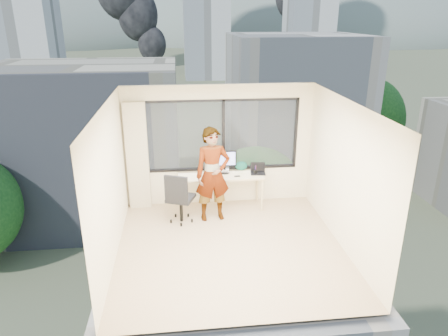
{
  "coord_description": "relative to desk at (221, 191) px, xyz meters",
  "views": [
    {
      "loc": [
        -0.82,
        -6.36,
        3.92
      ],
      "look_at": [
        0.0,
        1.0,
        1.15
      ],
      "focal_mm": 32.9,
      "sensor_mm": 36.0,
      "label": 1
    }
  ],
  "objects": [
    {
      "name": "tree_b",
      "position": [
        4.0,
        16.34,
        -9.88
      ],
      "size": [
        7.6,
        7.6,
        9.0
      ],
      "primitive_type": null,
      "color": "#174519",
      "rests_on": "exterior_ground"
    },
    {
      "name": "far_tower_d",
      "position": [
        -60.0,
        148.34,
        -3.38
      ],
      "size": [
        16.0,
        14.0,
        22.0
      ],
      "primitive_type": "cube",
      "color": "silver",
      "rests_on": "exterior_ground"
    },
    {
      "name": "near_bldg_a",
      "position": [
        -9.0,
        28.34,
        -7.38
      ],
      "size": [
        16.0,
        12.0,
        14.0
      ],
      "primitive_type": "cube",
      "color": "beige",
      "rests_on": "exterior_ground"
    },
    {
      "name": "hill_a",
      "position": [
        -120.0,
        318.34,
        -14.38
      ],
      "size": [
        288.0,
        216.0,
        90.0
      ],
      "primitive_type": "ellipsoid",
      "color": "slate",
      "rests_on": "exterior_ground"
    },
    {
      "name": "chair",
      "position": [
        -0.85,
        -0.55,
        0.17
      ],
      "size": [
        0.71,
        0.71,
        1.08
      ],
      "primitive_type": null,
      "rotation": [
        0.0,
        0.0,
        -0.37
      ],
      "color": "black",
      "rests_on": "floor"
    },
    {
      "name": "monitor",
      "position": [
        0.1,
        0.11,
        0.63
      ],
      "size": [
        0.5,
        0.11,
        0.5
      ],
      "primitive_type": null,
      "rotation": [
        0.0,
        0.0,
        -0.01
      ],
      "color": "black",
      "rests_on": "desk"
    },
    {
      "name": "near_bldg_b",
      "position": [
        12.0,
        36.34,
        -6.38
      ],
      "size": [
        14.0,
        13.0,
        16.0
      ],
      "primitive_type": "cube",
      "color": "beige",
      "rests_on": "exterior_ground"
    },
    {
      "name": "floor",
      "position": [
        0.0,
        -1.66,
        -0.38
      ],
      "size": [
        4.0,
        4.0,
        0.01
      ],
      "primitive_type": "cube",
      "color": "tan",
      "rests_on": "ground"
    },
    {
      "name": "person",
      "position": [
        -0.21,
        -0.49,
        0.58
      ],
      "size": [
        0.76,
        0.55,
        1.91
      ],
      "primitive_type": "imported",
      "rotation": [
        0.0,
        0.0,
        0.14
      ],
      "color": "#2D2D33",
      "rests_on": "floor"
    },
    {
      "name": "wall_front",
      "position": [
        0.0,
        -3.66,
        0.93
      ],
      "size": [
        4.0,
        0.01,
        2.6
      ],
      "primitive_type": "cube",
      "color": "beige",
      "rests_on": "ground"
    },
    {
      "name": "wall_left",
      "position": [
        -2.0,
        -1.66,
        0.93
      ],
      "size": [
        0.01,
        4.0,
        2.6
      ],
      "primitive_type": "cube",
      "color": "beige",
      "rests_on": "ground"
    },
    {
      "name": "far_tower_a",
      "position": [
        -35.0,
        93.34,
        -0.38
      ],
      "size": [
        14.0,
        14.0,
        28.0
      ],
      "primitive_type": "cube",
      "color": "silver",
      "rests_on": "exterior_ground"
    },
    {
      "name": "exterior_ground",
      "position": [
        0.0,
        118.34,
        -14.38
      ],
      "size": [
        400.0,
        400.0,
        0.04
      ],
      "primitive_type": "cube",
      "color": "#515B3D",
      "rests_on": "ground"
    },
    {
      "name": "curtain",
      "position": [
        -1.72,
        0.22,
        0.77
      ],
      "size": [
        0.45,
        0.14,
        2.3
      ],
      "primitive_type": "cube",
      "color": "beige",
      "rests_on": "floor"
    },
    {
      "name": "ceiling",
      "position": [
        0.0,
        -1.66,
        2.23
      ],
      "size": [
        4.0,
        4.0,
        0.01
      ],
      "primitive_type": "cube",
      "color": "white",
      "rests_on": "ground"
    },
    {
      "name": "far_tower_b",
      "position": [
        8.0,
        118.34,
        0.62
      ],
      "size": [
        13.0,
        13.0,
        30.0
      ],
      "primitive_type": "cube",
      "color": "silver",
      "rests_on": "exterior_ground"
    },
    {
      "name": "handbag",
      "position": [
        0.47,
        0.23,
        0.48
      ],
      "size": [
        0.27,
        0.16,
        0.2
      ],
      "primitive_type": "ellipsoid",
      "rotation": [
        0.0,
        0.0,
        -0.09
      ],
      "color": "#0C4C43",
      "rests_on": "desk"
    },
    {
      "name": "window_wall",
      "position": [
        0.05,
        0.34,
        1.15
      ],
      "size": [
        3.3,
        0.16,
        1.55
      ],
      "primitive_type": null,
      "color": "black",
      "rests_on": "ground"
    },
    {
      "name": "hill_b",
      "position": [
        100.0,
        318.34,
        -14.38
      ],
      "size": [
        300.0,
        220.0,
        96.0
      ],
      "primitive_type": "ellipsoid",
      "color": "slate",
      "rests_on": "exterior_ground"
    },
    {
      "name": "wall_right",
      "position": [
        2.0,
        -1.66,
        0.93
      ],
      "size": [
        0.01,
        4.0,
        2.6
      ],
      "primitive_type": "cube",
      "color": "beige",
      "rests_on": "ground"
    },
    {
      "name": "cellphone",
      "position": [
        0.34,
        -0.13,
        0.38
      ],
      "size": [
        0.13,
        0.07,
        0.01
      ],
      "primitive_type": "cube",
      "rotation": [
        0.0,
        0.0,
        0.12
      ],
      "color": "black",
      "rests_on": "desk"
    },
    {
      "name": "pen_cup",
      "position": [
        0.74,
        -0.03,
        0.42
      ],
      "size": [
        0.08,
        0.08,
        0.09
      ],
      "primitive_type": "cylinder",
      "rotation": [
        0.0,
        0.0,
        0.12
      ],
      "color": "black",
      "rests_on": "desk"
    },
    {
      "name": "laptop",
      "position": [
        0.8,
        -0.02,
        0.48
      ],
      "size": [
        0.35,
        0.36,
        0.2
      ],
      "primitive_type": null,
      "rotation": [
        0.0,
        0.0,
        -0.12
      ],
      "color": "black",
      "rests_on": "desk"
    },
    {
      "name": "desk",
      "position": [
        0.0,
        0.0,
        0.0
      ],
      "size": [
        1.8,
        0.6,
        0.75
      ],
      "primitive_type": "cube",
      "color": "beige",
      "rests_on": "floor"
    },
    {
      "name": "game_console",
      "position": [
        0.05,
        0.23,
        0.41
      ],
      "size": [
        0.34,
        0.3,
        0.07
      ],
      "primitive_type": "cube",
      "rotation": [
        0.0,
        0.0,
        -0.17
      ],
      "color": "white",
      "rests_on": "desk"
    },
    {
      "name": "far_tower_c",
      "position": [
        45.0,
        138.34,
        -1.38
      ],
      "size": [
        15.0,
        15.0,
        26.0
      ],
      "primitive_type": "cube",
      "color": "silver",
      "rests_on": "exterior_ground"
    },
    {
      "name": "tree_c",
      "position": [
        22.0,
        38.34,
        -9.38
      ],
      "size": [
        8.4,
        8.4,
        10.0
      ],
      "primitive_type": null,
      "color": "#174519",
      "rests_on": "exterior_ground"
    }
  ]
}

